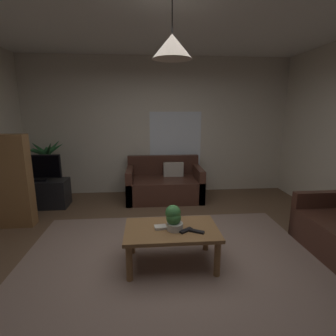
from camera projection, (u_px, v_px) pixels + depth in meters
The scene contains 15 objects.
floor at pixel (170, 260), 3.06m from camera, with size 5.42×5.32×0.02m, color brown.
rug at pixel (172, 269), 2.87m from camera, with size 3.52×2.93×0.01m, color gray.
wall_back at pixel (158, 127), 5.37m from camera, with size 5.54×0.06×2.79m, color beige.
window_pane at pixel (175, 140), 5.43m from camera, with size 1.08×0.01×1.19m, color white.
couch_under_window at pixel (164, 185), 5.12m from camera, with size 1.46×0.86×0.82m.
coffee_table at pixel (171, 234), 2.90m from camera, with size 1.04×0.65×0.44m.
book_on_table_0 at pixel (160, 227), 2.88m from camera, with size 0.13×0.10×0.03m, color beige.
remote_on_table_0 at pixel (186, 230), 2.81m from camera, with size 0.05×0.16×0.02m, color black.
remote_on_table_1 at pixel (197, 231), 2.79m from camera, with size 0.05×0.16×0.02m, color black.
potted_plant_on_table at pixel (174, 217), 2.83m from camera, with size 0.20×0.20×0.28m.
tv_stand at pixel (43, 194), 4.69m from camera, with size 0.90×0.44×0.50m, color black.
tv at pixel (39, 168), 4.56m from camera, with size 0.75×0.16×0.47m.
potted_palm_corner at pixel (47, 170), 5.09m from camera, with size 0.81×0.86×1.21m.
bookshelf_corner at pixel (5, 181), 3.80m from camera, with size 0.70×0.31×1.40m.
pendant_lamp at pixel (172, 46), 2.47m from camera, with size 0.39×0.39×0.57m.
Camera 1 is at (-0.25, -2.73, 1.74)m, focal length 27.52 mm.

